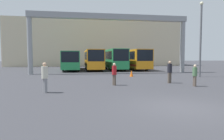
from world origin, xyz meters
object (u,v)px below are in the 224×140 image
(bus_slot_2, at_px, (115,58))
(bus_slot_0, at_px, (72,59))
(pedestrian_mid_left, at_px, (170,71))
(lamp_post, at_px, (201,36))
(pedestrian_mid_right, at_px, (114,73))
(traffic_cone, at_px, (131,73))
(bus_slot_1, at_px, (93,59))
(bus_slot_3, at_px, (134,58))
(pedestrian_far_center, at_px, (45,77))
(pedestrian_near_left, at_px, (195,75))

(bus_slot_2, bearing_deg, bus_slot_0, 173.23)
(pedestrian_mid_left, xyz_separation_m, lamp_post, (5.45, 4.24, 3.34))
(pedestrian_mid_right, relative_size, traffic_cone, 2.43)
(bus_slot_1, height_order, bus_slot_2, bus_slot_2)
(pedestrian_mid_left, bearing_deg, bus_slot_2, 69.28)
(bus_slot_3, distance_m, pedestrian_far_center, 23.76)
(traffic_cone, bearing_deg, pedestrian_mid_right, -115.84)
(pedestrian_mid_left, height_order, lamp_post, lamp_post)
(bus_slot_0, distance_m, pedestrian_mid_left, 19.97)
(bus_slot_1, distance_m, traffic_cone, 13.01)
(bus_slot_3, height_order, lamp_post, lamp_post)
(bus_slot_1, relative_size, bus_slot_3, 1.05)
(lamp_post, bearing_deg, bus_slot_3, 103.57)
(bus_slot_2, relative_size, pedestrian_near_left, 6.40)
(pedestrian_far_center, xyz_separation_m, lamp_post, (14.67, 7.14, 3.34))
(bus_slot_0, bearing_deg, bus_slot_2, -6.77)
(bus_slot_2, height_order, traffic_cone, bus_slot_2)
(pedestrian_mid_right, bearing_deg, bus_slot_1, 153.92)
(pedestrian_mid_right, bearing_deg, pedestrian_near_left, 48.44)
(pedestrian_far_center, relative_size, pedestrian_mid_left, 1.00)
(traffic_cone, bearing_deg, bus_slot_3, 72.82)
(pedestrian_far_center, xyz_separation_m, pedestrian_mid_left, (9.23, 2.91, -0.00))
(bus_slot_2, bearing_deg, pedestrian_near_left, -83.08)
(pedestrian_mid_right, height_order, lamp_post, lamp_post)
(bus_slot_0, distance_m, bus_slot_3, 10.51)
(pedestrian_mid_left, bearing_deg, bus_slot_1, 79.73)
(bus_slot_1, bearing_deg, pedestrian_mid_left, -75.05)
(pedestrian_far_center, bearing_deg, traffic_cone, 108.11)
(bus_slot_1, distance_m, pedestrian_near_left, 21.06)
(bus_slot_0, xyz_separation_m, lamp_post, (13.82, -13.88, 2.58))
(bus_slot_3, xyz_separation_m, traffic_cone, (-3.78, -12.23, -1.54))
(bus_slot_1, relative_size, pedestrian_mid_left, 6.66)
(pedestrian_mid_right, height_order, pedestrian_mid_left, pedestrian_mid_left)
(pedestrian_mid_left, bearing_deg, bus_slot_0, 89.57)
(pedestrian_mid_right, distance_m, traffic_cone, 6.91)
(bus_slot_3, xyz_separation_m, pedestrian_mid_right, (-6.78, -18.43, -1.00))
(bus_slot_1, xyz_separation_m, pedestrian_mid_left, (4.86, -18.22, -0.90))
(pedestrian_mid_right, relative_size, pedestrian_mid_left, 0.93)
(traffic_cone, bearing_deg, pedestrian_mid_left, -73.98)
(bus_slot_2, height_order, pedestrian_far_center, bus_slot_2)
(bus_slot_3, xyz_separation_m, lamp_post, (3.31, -13.70, 2.41))
(lamp_post, bearing_deg, traffic_cone, 168.27)
(pedestrian_near_left, xyz_separation_m, lamp_post, (4.47, 6.22, 3.46))
(bus_slot_0, relative_size, bus_slot_3, 1.03)
(pedestrian_mid_right, bearing_deg, bus_slot_2, 142.79)
(pedestrian_mid_left, height_order, traffic_cone, pedestrian_mid_left)
(pedestrian_far_center, relative_size, traffic_cone, 2.61)
(bus_slot_2, height_order, pedestrian_near_left, bus_slot_2)
(bus_slot_2, height_order, pedestrian_mid_left, bus_slot_2)
(pedestrian_mid_right, bearing_deg, lamp_post, 88.37)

